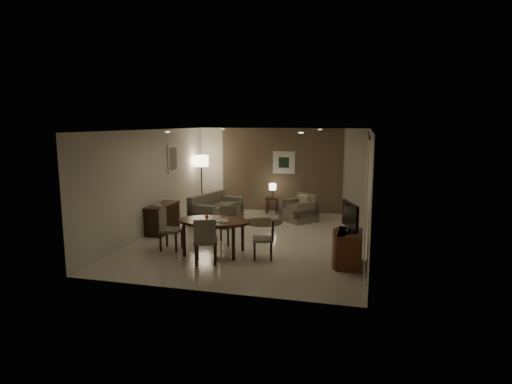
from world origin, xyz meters
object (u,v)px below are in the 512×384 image
(chair_near, at_px, (206,240))
(chair_right, at_px, (263,239))
(sofa, at_px, (216,208))
(armchair, at_px, (299,208))
(console_desk, at_px, (163,218))
(chair_left, at_px, (171,230))
(floor_lamp, at_px, (202,184))
(tv_cabinet, at_px, (350,249))
(side_table, at_px, (273,205))
(dining_table, at_px, (214,237))
(chair_far, at_px, (224,226))

(chair_near, xyz_separation_m, chair_right, (1.07, 0.58, -0.04))
(sofa, distance_m, armchair, 2.42)
(console_desk, relative_size, chair_left, 1.29)
(sofa, bearing_deg, floor_lamp, 49.96)
(tv_cabinet, bearing_deg, side_table, 119.57)
(chair_left, xyz_separation_m, sofa, (0.07, 2.89, -0.06))
(chair_right, bearing_deg, side_table, 175.55)
(chair_near, distance_m, floor_lamp, 5.24)
(chair_near, height_order, floor_lamp, floor_lamp)
(dining_table, distance_m, side_table, 4.49)
(tv_cabinet, bearing_deg, armchair, 113.51)
(floor_lamp, bearing_deg, dining_table, -65.35)
(sofa, bearing_deg, dining_table, -148.57)
(sofa, xyz_separation_m, floor_lamp, (-0.94, 1.25, 0.51))
(armchair, bearing_deg, side_table, -178.30)
(dining_table, distance_m, chair_far, 0.81)
(dining_table, xyz_separation_m, chair_near, (0.05, -0.64, 0.10))
(chair_right, bearing_deg, dining_table, -107.11)
(side_table, height_order, floor_lamp, floor_lamp)
(chair_far, bearing_deg, chair_right, -30.63)
(armchair, bearing_deg, chair_near, -63.87)
(armchair, xyz_separation_m, side_table, (-0.97, 0.85, -0.14))
(chair_near, bearing_deg, chair_far, -104.42)
(chair_right, relative_size, armchair, 0.99)
(chair_near, height_order, chair_far, chair_near)
(dining_table, height_order, side_table, dining_table)
(chair_left, height_order, chair_right, chair_left)
(chair_right, bearing_deg, chair_left, -107.16)
(armchair, bearing_deg, tv_cabinet, -23.65)
(console_desk, xyz_separation_m, sofa, (0.96, 1.51, 0.03))
(console_desk, bearing_deg, floor_lamp, 89.54)
(tv_cabinet, xyz_separation_m, chair_far, (-2.97, 0.87, 0.09))
(armchair, bearing_deg, chair_right, -50.40)
(chair_left, bearing_deg, tv_cabinet, -95.12)
(dining_table, relative_size, chair_far, 1.83)
(armchair, bearing_deg, chair_left, -80.99)
(sofa, distance_m, side_table, 2.05)
(floor_lamp, bearing_deg, tv_cabinet, -41.19)
(tv_cabinet, bearing_deg, chair_near, -168.75)
(tv_cabinet, relative_size, armchair, 1.02)
(chair_near, height_order, sofa, chair_near)
(console_desk, distance_m, dining_table, 2.42)
(tv_cabinet, xyz_separation_m, chair_near, (-2.89, -0.57, 0.13))
(chair_left, xyz_separation_m, armchair, (2.39, 3.57, -0.07))
(side_table, bearing_deg, console_desk, -127.23)
(chair_left, bearing_deg, chair_near, -125.56)
(dining_table, xyz_separation_m, sofa, (-0.98, 2.95, 0.03))
(sofa, distance_m, floor_lamp, 1.65)
(console_desk, relative_size, chair_near, 1.25)
(console_desk, distance_m, tv_cabinet, 5.11)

